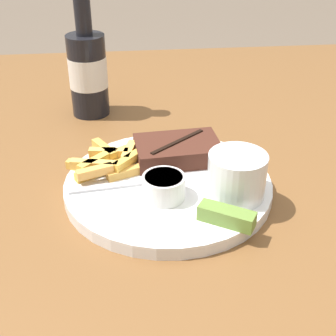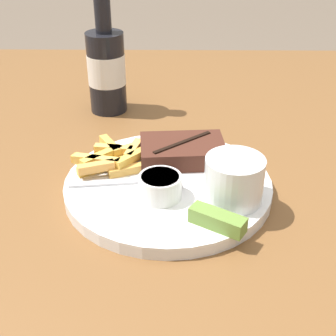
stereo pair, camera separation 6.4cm
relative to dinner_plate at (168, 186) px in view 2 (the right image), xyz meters
The scene contains 10 objects.
dining_table 0.08m from the dinner_plate, ahead, with size 1.20×1.32×0.73m.
dinner_plate is the anchor object (origin of this frame).
steak_portion 0.07m from the dinner_plate, 70.96° to the left, with size 0.13×0.09×0.03m.
fries_pile 0.09m from the dinner_plate, 153.65° to the left, with size 0.13×0.10×0.02m.
coleslaw_cup 0.10m from the dinner_plate, 28.04° to the right, with size 0.08×0.08×0.06m.
dipping_sauce_cup 0.05m from the dinner_plate, 103.64° to the right, with size 0.06×0.06×0.03m.
pickle_spear 0.12m from the dinner_plate, 59.55° to the right, with size 0.07×0.06×0.02m.
fork_utensil 0.08m from the dinner_plate, behind, with size 0.13×0.03×0.00m.
knife_utensil 0.04m from the dinner_plate, 92.14° to the left, with size 0.05×0.17×0.01m.
beer_bottle 0.31m from the dinner_plate, 112.62° to the left, with size 0.07×0.07×0.24m.
Camera 2 is at (0.01, -0.55, 1.10)m, focal length 50.00 mm.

